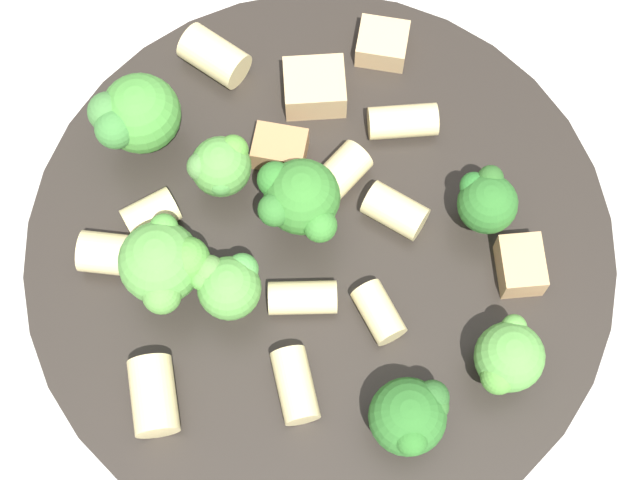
# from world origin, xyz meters

# --- Properties ---
(ground_plane) EXTENTS (2.00, 2.00, 0.00)m
(ground_plane) POSITION_xyz_m (0.00, 0.00, 0.00)
(ground_plane) COLOR beige
(pasta_bowl) EXTENTS (0.25, 0.25, 0.04)m
(pasta_bowl) POSITION_xyz_m (0.00, 0.00, 0.02)
(pasta_bowl) COLOR #28231E
(pasta_bowl) RESTS_ON ground_plane
(broccoli_floret_0) EXTENTS (0.03, 0.03, 0.03)m
(broccoli_floret_0) POSITION_xyz_m (0.05, -0.02, 0.06)
(broccoli_floret_0) COLOR #93B766
(broccoli_floret_0) RESTS_ON pasta_bowl
(broccoli_floret_1) EXTENTS (0.03, 0.03, 0.03)m
(broccoli_floret_1) POSITION_xyz_m (-0.08, 0.03, 0.06)
(broccoli_floret_1) COLOR #9EC175
(broccoli_floret_1) RESTS_ON pasta_bowl
(broccoli_floret_2) EXTENTS (0.03, 0.03, 0.03)m
(broccoli_floret_2) POSITION_xyz_m (-0.05, 0.06, 0.06)
(broccoli_floret_2) COLOR #84AD60
(broccoli_floret_2) RESTS_ON pasta_bowl
(broccoli_floret_3) EXTENTS (0.03, 0.03, 0.04)m
(broccoli_floret_3) POSITION_xyz_m (0.03, 0.03, 0.07)
(broccoli_floret_3) COLOR #84AD60
(broccoli_floret_3) RESTS_ON pasta_bowl
(broccoli_floret_4) EXTENTS (0.03, 0.03, 0.04)m
(broccoli_floret_4) POSITION_xyz_m (0.01, -0.01, 0.07)
(broccoli_floret_4) COLOR #84AD60
(broccoli_floret_4) RESTS_ON pasta_bowl
(broccoli_floret_5) EXTENTS (0.04, 0.04, 0.04)m
(broccoli_floret_5) POSITION_xyz_m (0.09, -0.03, 0.07)
(broccoli_floret_5) COLOR #93B766
(broccoli_floret_5) RESTS_ON pasta_bowl
(broccoli_floret_6) EXTENTS (0.03, 0.03, 0.03)m
(broccoli_floret_6) POSITION_xyz_m (-0.06, -0.03, 0.06)
(broccoli_floret_6) COLOR #84AD60
(broccoli_floret_6) RESTS_ON pasta_bowl
(broccoli_floret_7) EXTENTS (0.04, 0.04, 0.04)m
(broccoli_floret_7) POSITION_xyz_m (0.05, 0.03, 0.07)
(broccoli_floret_7) COLOR #9EC175
(broccoli_floret_7) RESTS_ON pasta_bowl
(rigatoni_0) EXTENTS (0.03, 0.02, 0.01)m
(rigatoni_0) POSITION_xyz_m (-0.02, -0.06, 0.05)
(rigatoni_0) COLOR beige
(rigatoni_0) RESTS_ON pasta_bowl
(rigatoni_1) EXTENTS (0.03, 0.03, 0.02)m
(rigatoni_1) POSITION_xyz_m (0.07, -0.07, 0.05)
(rigatoni_1) COLOR beige
(rigatoni_1) RESTS_ON pasta_bowl
(rigatoni_2) EXTENTS (0.02, 0.02, 0.02)m
(rigatoni_2) POSITION_xyz_m (0.08, 0.03, 0.05)
(rigatoni_2) COLOR beige
(rigatoni_2) RESTS_ON pasta_bowl
(rigatoni_3) EXTENTS (0.03, 0.03, 0.01)m
(rigatoni_3) POSITION_xyz_m (0.07, 0.01, 0.05)
(rigatoni_3) COLOR beige
(rigatoni_3) RESTS_ON pasta_bowl
(rigatoni_4) EXTENTS (0.03, 0.03, 0.01)m
(rigatoni_4) POSITION_xyz_m (-0.03, 0.02, 0.05)
(rigatoni_4) COLOR beige
(rigatoni_4) RESTS_ON pasta_bowl
(rigatoni_5) EXTENTS (0.03, 0.03, 0.01)m
(rigatoni_5) POSITION_xyz_m (-0.01, 0.06, 0.05)
(rigatoni_5) COLOR beige
(rigatoni_5) RESTS_ON pasta_bowl
(rigatoni_6) EXTENTS (0.03, 0.02, 0.01)m
(rigatoni_6) POSITION_xyz_m (-0.00, 0.02, 0.05)
(rigatoni_6) COLOR beige
(rigatoni_6) RESTS_ON pasta_bowl
(rigatoni_7) EXTENTS (0.03, 0.02, 0.02)m
(rigatoni_7) POSITION_xyz_m (-0.03, -0.02, 0.05)
(rigatoni_7) COLOR beige
(rigatoni_7) RESTS_ON pasta_bowl
(rigatoni_8) EXTENTS (0.02, 0.03, 0.02)m
(rigatoni_8) POSITION_xyz_m (-0.00, -0.03, 0.05)
(rigatoni_8) COLOR beige
(rigatoni_8) RESTS_ON pasta_bowl
(rigatoni_9) EXTENTS (0.03, 0.03, 0.02)m
(rigatoni_9) POSITION_xyz_m (0.04, 0.08, 0.05)
(rigatoni_9) COLOR beige
(rigatoni_9) RESTS_ON pasta_bowl
(chicken_chunk_0) EXTENTS (0.02, 0.02, 0.01)m
(chicken_chunk_0) POSITION_xyz_m (0.00, -0.10, 0.05)
(chicken_chunk_0) COLOR tan
(chicken_chunk_0) RESTS_ON pasta_bowl
(chicken_chunk_1) EXTENTS (0.02, 0.03, 0.02)m
(chicken_chunk_1) POSITION_xyz_m (-0.08, -0.01, 0.05)
(chicken_chunk_1) COLOR tan
(chicken_chunk_1) RESTS_ON pasta_bowl
(chicken_chunk_2) EXTENTS (0.03, 0.03, 0.02)m
(chicken_chunk_2) POSITION_xyz_m (0.02, -0.07, 0.05)
(chicken_chunk_2) COLOR tan
(chicken_chunk_2) RESTS_ON pasta_bowl
(chicken_chunk_3) EXTENTS (0.02, 0.02, 0.01)m
(chicken_chunk_3) POSITION_xyz_m (0.03, -0.04, 0.05)
(chicken_chunk_3) COLOR #A87A4C
(chicken_chunk_3) RESTS_ON pasta_bowl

